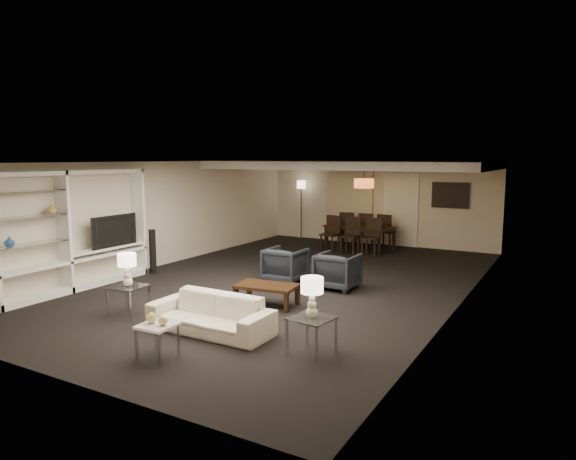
{
  "coord_description": "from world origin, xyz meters",
  "views": [
    {
      "loc": [
        5.2,
        -9.17,
        2.6
      ],
      "look_at": [
        0.0,
        0.0,
        1.1
      ],
      "focal_mm": 32.0,
      "sensor_mm": 36.0,
      "label": 1
    }
  ],
  "objects_px": {
    "pendant_light": "(364,183)",
    "vase_amber": "(52,209)",
    "armchair_left": "(285,265)",
    "chair_nr": "(371,237)",
    "armchair_right": "(338,271)",
    "vase_blue": "(9,242)",
    "dining_table": "(359,238)",
    "floor_lamp": "(301,210)",
    "floor_speaker": "(153,251)",
    "side_table_right": "(312,335)",
    "marble_table": "(158,340)",
    "chair_fl": "(348,228)",
    "chair_fm": "(367,229)",
    "coffee_table": "(267,295)",
    "table_lamp_left": "(127,270)",
    "side_table_left": "(129,301)",
    "chair_fr": "(387,231)",
    "television": "(111,230)",
    "sofa": "(210,314)",
    "chair_nl": "(330,234)",
    "table_lamp_right": "(312,297)",
    "chair_nm": "(350,235)"
  },
  "relations": [
    {
      "from": "pendant_light",
      "to": "chair_fr",
      "type": "distance_m",
      "value": 2.05
    },
    {
      "from": "side_table_left",
      "to": "floor_lamp",
      "type": "distance_m",
      "value": 8.63
    },
    {
      "from": "dining_table",
      "to": "marble_table",
      "type": "bearing_deg",
      "value": -77.68
    },
    {
      "from": "sofa",
      "to": "chair_nr",
      "type": "height_order",
      "value": "chair_nr"
    },
    {
      "from": "chair_fl",
      "to": "chair_fm",
      "type": "distance_m",
      "value": 0.6
    },
    {
      "from": "chair_fl",
      "to": "vase_amber",
      "type": "bearing_deg",
      "value": 64.32
    },
    {
      "from": "chair_fm",
      "to": "floor_speaker",
      "type": "bearing_deg",
      "value": 55.46
    },
    {
      "from": "table_lamp_left",
      "to": "chair_nl",
      "type": "bearing_deg",
      "value": 86.48
    },
    {
      "from": "sofa",
      "to": "armchair_right",
      "type": "distance_m",
      "value": 3.35
    },
    {
      "from": "vase_blue",
      "to": "television",
      "type": "bearing_deg",
      "value": 89.21
    },
    {
      "from": "television",
      "to": "chair_nl",
      "type": "bearing_deg",
      "value": -25.18
    },
    {
      "from": "floor_speaker",
      "to": "coffee_table",
      "type": "bearing_deg",
      "value": 0.78
    },
    {
      "from": "table_lamp_right",
      "to": "chair_fl",
      "type": "relative_size",
      "value": 0.55
    },
    {
      "from": "vase_blue",
      "to": "chair_nl",
      "type": "height_order",
      "value": "vase_blue"
    },
    {
      "from": "pendant_light",
      "to": "sofa",
      "type": "distance_m",
      "value": 7.0
    },
    {
      "from": "armchair_left",
      "to": "chair_nr",
      "type": "xyz_separation_m",
      "value": [
        0.53,
        3.66,
        0.14
      ]
    },
    {
      "from": "side_table_left",
      "to": "chair_nl",
      "type": "distance_m",
      "value": 6.98
    },
    {
      "from": "chair_fr",
      "to": "side_table_left",
      "type": "bearing_deg",
      "value": 84.02
    },
    {
      "from": "side_table_left",
      "to": "chair_fl",
      "type": "relative_size",
      "value": 0.54
    },
    {
      "from": "chair_fl",
      "to": "dining_table",
      "type": "bearing_deg",
      "value": 124.79
    },
    {
      "from": "vase_blue",
      "to": "chair_nr",
      "type": "bearing_deg",
      "value": 63.58
    },
    {
      "from": "vase_amber",
      "to": "dining_table",
      "type": "bearing_deg",
      "value": 66.75
    },
    {
      "from": "dining_table",
      "to": "table_lamp_left",
      "type": "bearing_deg",
      "value": -89.79
    },
    {
      "from": "table_lamp_left",
      "to": "marble_table",
      "type": "xyz_separation_m",
      "value": [
        1.7,
        -1.1,
        -0.55
      ]
    },
    {
      "from": "dining_table",
      "to": "floor_lamp",
      "type": "relative_size",
      "value": 1.02
    },
    {
      "from": "coffee_table",
      "to": "marble_table",
      "type": "height_order",
      "value": "marble_table"
    },
    {
      "from": "armchair_left",
      "to": "vase_blue",
      "type": "distance_m",
      "value": 5.16
    },
    {
      "from": "coffee_table",
      "to": "side_table_right",
      "type": "xyz_separation_m",
      "value": [
        1.7,
        -1.6,
        0.06
      ]
    },
    {
      "from": "side_table_left",
      "to": "chair_fl",
      "type": "height_order",
      "value": "chair_fl"
    },
    {
      "from": "table_lamp_right",
      "to": "floor_speaker",
      "type": "xyz_separation_m",
      "value": [
        -5.28,
        2.49,
        -0.27
      ]
    },
    {
      "from": "floor_speaker",
      "to": "chair_nr",
      "type": "relative_size",
      "value": 1.02
    },
    {
      "from": "armchair_right",
      "to": "vase_blue",
      "type": "bearing_deg",
      "value": 42.19
    },
    {
      "from": "vase_amber",
      "to": "floor_speaker",
      "type": "distance_m",
      "value": 2.56
    },
    {
      "from": "table_lamp_right",
      "to": "chair_nl",
      "type": "relative_size",
      "value": 0.55
    },
    {
      "from": "vase_amber",
      "to": "dining_table",
      "type": "distance_m",
      "value": 8.15
    },
    {
      "from": "marble_table",
      "to": "chair_nr",
      "type": "xyz_separation_m",
      "value": [
        -0.07,
        8.06,
        0.27
      ]
    },
    {
      "from": "table_lamp_left",
      "to": "television",
      "type": "xyz_separation_m",
      "value": [
        -2.12,
        1.55,
        0.31
      ]
    },
    {
      "from": "armchair_right",
      "to": "chair_fm",
      "type": "relative_size",
      "value": 0.8
    },
    {
      "from": "chair_fl",
      "to": "chair_fm",
      "type": "height_order",
      "value": "same"
    },
    {
      "from": "marble_table",
      "to": "vase_amber",
      "type": "height_order",
      "value": "vase_amber"
    },
    {
      "from": "pendant_light",
      "to": "vase_amber",
      "type": "relative_size",
      "value": 2.8
    },
    {
      "from": "marble_table",
      "to": "chair_nl",
      "type": "xyz_separation_m",
      "value": [
        -1.27,
        8.06,
        0.27
      ]
    },
    {
      "from": "side_table_right",
      "to": "floor_speaker",
      "type": "height_order",
      "value": "floor_speaker"
    },
    {
      "from": "television",
      "to": "chair_fl",
      "type": "height_order",
      "value": "television"
    },
    {
      "from": "floor_lamp",
      "to": "table_lamp_right",
      "type": "bearing_deg",
      "value": -61.05
    },
    {
      "from": "chair_nm",
      "to": "chair_nr",
      "type": "relative_size",
      "value": 1.0
    },
    {
      "from": "armchair_right",
      "to": "vase_blue",
      "type": "xyz_separation_m",
      "value": [
        -4.45,
        -3.94,
        0.79
      ]
    },
    {
      "from": "pendant_light",
      "to": "vase_blue",
      "type": "height_order",
      "value": "pendant_light"
    },
    {
      "from": "side_table_left",
      "to": "chair_fr",
      "type": "relative_size",
      "value": 0.54
    },
    {
      "from": "television",
      "to": "table_lamp_left",
      "type": "bearing_deg",
      "value": -126.15
    }
  ]
}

